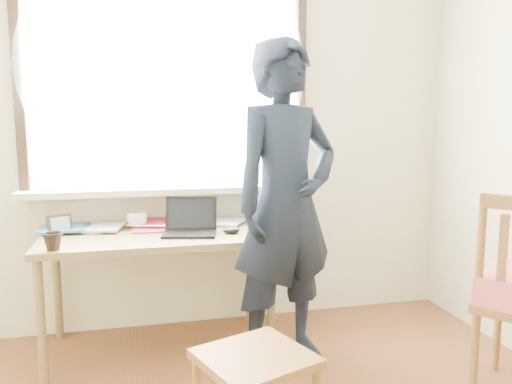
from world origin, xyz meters
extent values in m
cube|color=beige|center=(0.00, 2.00, 1.30)|extent=(3.50, 0.02, 2.60)
cube|color=white|center=(-0.20, 1.99, 1.60)|extent=(1.70, 0.01, 1.30)
cube|color=black|center=(-0.20, 1.97, 0.92)|extent=(1.82, 0.06, 0.06)
cube|color=black|center=(-1.08, 1.97, 1.60)|extent=(0.06, 0.06, 1.30)
cube|color=black|center=(0.68, 1.97, 1.60)|extent=(0.06, 0.06, 1.30)
cube|color=beige|center=(-0.20, 1.90, 0.93)|extent=(1.85, 0.20, 0.04)
cube|color=white|center=(-0.20, 1.91, 1.70)|extent=(1.95, 0.02, 1.65)
cube|color=brown|center=(-0.30, 1.63, 0.69)|extent=(1.33, 0.66, 0.04)
cylinder|color=brown|center=(-0.92, 1.35, 0.34)|extent=(0.05, 0.05, 0.67)
cylinder|color=brown|center=(-0.92, 1.91, 0.34)|extent=(0.05, 0.05, 0.67)
cylinder|color=brown|center=(0.31, 1.35, 0.34)|extent=(0.05, 0.05, 0.67)
cylinder|color=brown|center=(0.31, 1.91, 0.34)|extent=(0.05, 0.05, 0.67)
cube|color=black|center=(-0.12, 1.55, 0.72)|extent=(0.34, 0.27, 0.02)
cube|color=black|center=(-0.10, 1.66, 0.82)|extent=(0.31, 0.12, 0.20)
cube|color=black|center=(-0.10, 1.66, 0.82)|extent=(0.27, 0.10, 0.17)
cube|color=black|center=(-0.13, 1.54, 0.72)|extent=(0.29, 0.18, 0.00)
imported|color=white|center=(-0.42, 1.83, 0.76)|extent=(0.18, 0.18, 0.10)
imported|color=black|center=(-0.84, 1.36, 0.76)|extent=(0.13, 0.13, 0.09)
ellipsoid|color=black|center=(0.12, 1.53, 0.73)|extent=(0.10, 0.07, 0.04)
cube|color=white|center=(-0.33, 1.90, 0.72)|extent=(0.30, 0.30, 0.01)
cube|color=gold|center=(-0.32, 1.79, 0.72)|extent=(0.25, 0.25, 0.00)
cube|color=white|center=(-0.33, 1.89, 0.73)|extent=(0.31, 0.28, 0.02)
cube|color=white|center=(-0.92, 1.81, 0.73)|extent=(0.25, 0.30, 0.00)
cube|color=#BD223A|center=(-0.53, 1.85, 0.73)|extent=(0.34, 0.35, 0.01)
cube|color=white|center=(-0.72, 1.92, 0.73)|extent=(0.25, 0.28, 0.01)
imported|color=white|center=(-0.71, 1.84, 0.72)|extent=(0.26, 0.32, 0.03)
imported|color=white|center=(0.06, 1.87, 0.72)|extent=(0.30, 0.33, 0.02)
cube|color=black|center=(-0.86, 1.73, 0.77)|extent=(0.13, 0.08, 0.11)
cube|color=#4B7433|center=(-0.86, 1.73, 0.77)|extent=(0.10, 0.06, 0.08)
cube|color=brown|center=(0.03, 0.56, 0.41)|extent=(0.53, 0.52, 0.04)
cylinder|color=brown|center=(0.14, 0.78, 0.20)|extent=(0.03, 0.03, 0.39)
cylinder|color=brown|center=(1.49, 0.92, 0.22)|extent=(0.04, 0.04, 0.45)
cylinder|color=brown|center=(1.17, 0.69, 0.22)|extent=(0.04, 0.04, 0.45)
cylinder|color=brown|center=(1.16, 0.69, 0.76)|extent=(0.04, 0.04, 0.54)
cube|color=brown|center=(1.22, 0.61, 0.73)|extent=(0.04, 0.04, 0.43)
imported|color=black|center=(0.39, 1.33, 0.91)|extent=(0.77, 0.63, 1.82)
camera|label=1|loc=(-0.41, -1.30, 1.36)|focal=35.00mm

